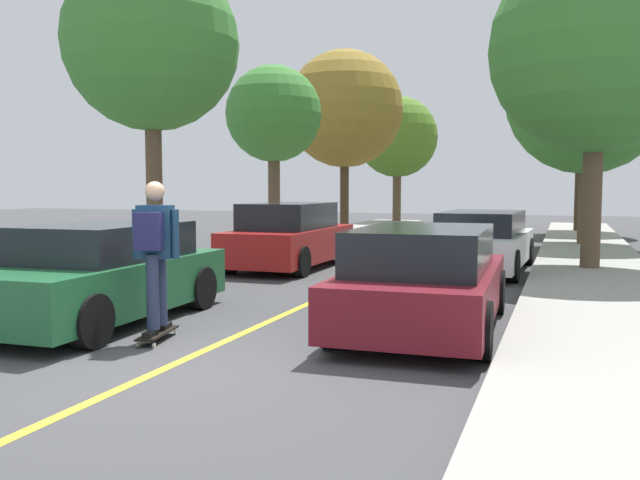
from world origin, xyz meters
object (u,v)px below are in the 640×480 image
at_px(street_tree_right_near, 587,94).
at_px(skateboard, 158,333).
at_px(street_tree_left_nearest, 152,44).
at_px(street_tree_right_nearest, 597,48).
at_px(parked_car_left_nearest, 103,275).
at_px(parked_car_right_near, 483,242).
at_px(skateboarder, 155,247).
at_px(street_tree_right_far, 583,89).
at_px(parked_car_left_near, 290,237).
at_px(parked_car_right_nearest, 424,280).
at_px(street_tree_left_near, 274,115).
at_px(street_tree_left_far, 345,109).
at_px(street_tree_left_farthest, 397,137).

relative_size(street_tree_right_near, skateboard, 7.92).
relative_size(street_tree_left_nearest, street_tree_right_nearest, 0.95).
height_order(parked_car_left_nearest, street_tree_left_nearest, street_tree_left_nearest).
bearing_deg(parked_car_right_near, street_tree_right_near, 71.80).
bearing_deg(skateboarder, street_tree_right_far, 76.71).
bearing_deg(skateboarder, parked_car_right_near, 70.67).
relative_size(parked_car_left_near, parked_car_right_nearest, 1.00).
xyz_separation_m(parked_car_left_near, street_tree_left_near, (-2.20, 4.02, 3.23)).
bearing_deg(street_tree_right_far, skateboarder, -103.29).
xyz_separation_m(street_tree_left_near, street_tree_left_far, (-0.00, 6.63, 0.89)).
height_order(street_tree_left_near, skateboard, street_tree_left_near).
height_order(parked_car_right_nearest, skateboard, parked_car_right_nearest).
bearing_deg(parked_car_left_near, skateboarder, -79.61).
bearing_deg(street_tree_left_nearest, street_tree_left_far, 90.00).
bearing_deg(skateboard, skateboarder, -78.39).
bearing_deg(skateboard, parked_car_right_near, 70.56).
relative_size(street_tree_right_nearest, skateboarder, 3.77).
bearing_deg(street_tree_right_far, street_tree_right_nearest, -90.00).
height_order(street_tree_left_farthest, street_tree_right_near, street_tree_right_near).
bearing_deg(street_tree_left_nearest, street_tree_right_far, 62.20).
xyz_separation_m(street_tree_left_nearest, street_tree_right_far, (8.59, 16.29, 0.90)).
bearing_deg(street_tree_left_farthest, street_tree_left_near, -90.00).
bearing_deg(street_tree_left_near, parked_car_right_nearest, -55.98).
xyz_separation_m(street_tree_left_far, street_tree_right_far, (8.59, 3.59, 0.84)).
bearing_deg(street_tree_left_farthest, parked_car_left_near, -83.46).
height_order(parked_car_left_near, street_tree_right_nearest, street_tree_right_nearest).
distance_m(parked_car_left_nearest, parked_car_left_near, 6.50).
height_order(street_tree_left_nearest, street_tree_right_nearest, street_tree_right_nearest).
bearing_deg(street_tree_right_near, parked_car_right_nearest, -99.51).
xyz_separation_m(parked_car_left_nearest, street_tree_right_nearest, (6.39, 7.77, 4.07)).
relative_size(street_tree_left_nearest, skateboarder, 3.58).
relative_size(parked_car_left_near, street_tree_right_far, 0.54).
xyz_separation_m(street_tree_left_farthest, street_tree_right_far, (8.59, -4.93, 1.31)).
height_order(parked_car_left_near, street_tree_left_nearest, street_tree_left_nearest).
height_order(parked_car_left_nearest, parked_car_right_near, parked_car_left_nearest).
height_order(parked_car_left_near, street_tree_right_far, street_tree_right_far).
bearing_deg(parked_car_left_nearest, street_tree_left_near, 101.80).
bearing_deg(street_tree_left_nearest, street_tree_left_near, 90.00).
distance_m(parked_car_left_nearest, street_tree_right_near, 16.02).
bearing_deg(street_tree_right_near, street_tree_left_near, -157.08).
height_order(street_tree_right_nearest, street_tree_right_near, street_tree_right_near).
bearing_deg(street_tree_right_nearest, parked_car_left_near, -168.69).
xyz_separation_m(street_tree_left_farthest, street_tree_right_nearest, (8.59, -17.90, 0.36)).
relative_size(street_tree_left_near, street_tree_right_near, 0.76).
relative_size(parked_car_left_near, street_tree_left_farthest, 0.67).
bearing_deg(parked_car_left_near, street_tree_right_near, 50.14).
bearing_deg(skateboard, street_tree_right_near, 71.11).
relative_size(parked_car_right_near, street_tree_left_farthest, 0.74).
height_order(street_tree_left_far, street_tree_right_nearest, street_tree_left_far).
xyz_separation_m(street_tree_left_nearest, street_tree_left_farthest, (-0.00, 21.22, -0.41)).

